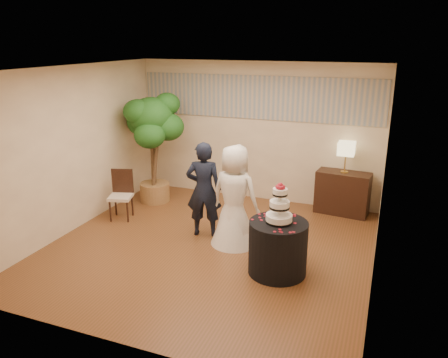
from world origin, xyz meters
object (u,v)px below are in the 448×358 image
at_px(wedding_cake, 280,203).
at_px(ficus_tree, 153,148).
at_px(cake_table, 278,248).
at_px(console, 342,193).
at_px(table_lamp, 346,157).
at_px(side_chair, 121,196).
at_px(bride, 235,196).
at_px(groom, 204,190).

height_order(wedding_cake, ficus_tree, ficus_tree).
distance_m(cake_table, console, 2.70).
xyz_separation_m(cake_table, table_lamp, (0.59, 2.63, 0.72)).
bearing_deg(side_chair, ficus_tree, 66.96).
height_order(bride, cake_table, bride).
bearing_deg(side_chair, wedding_cake, -32.18).
distance_m(bride, cake_table, 1.20).
xyz_separation_m(groom, wedding_cake, (1.48, -0.80, 0.26)).
relative_size(wedding_cake, table_lamp, 1.00).
relative_size(bride, cake_table, 2.00).
xyz_separation_m(bride, table_lamp, (1.49, 1.95, 0.28)).
height_order(groom, console, groom).
xyz_separation_m(bride, ficus_tree, (-2.19, 1.25, 0.30)).
distance_m(groom, wedding_cake, 1.70).
height_order(groom, side_chair, groom).
distance_m(wedding_cake, table_lamp, 2.70).
xyz_separation_m(console, table_lamp, (0.00, 0.00, 0.70)).
bearing_deg(groom, table_lamp, -153.59).
height_order(cake_table, table_lamp, table_lamp).
bearing_deg(table_lamp, console, 0.00).
bearing_deg(table_lamp, cake_table, -102.68).
xyz_separation_m(table_lamp, side_chair, (-3.79, -1.75, -0.65)).
distance_m(bride, side_chair, 2.34).
xyz_separation_m(cake_table, side_chair, (-3.20, 0.89, 0.06)).
relative_size(console, side_chair, 1.08).
bearing_deg(wedding_cake, side_chair, 164.50).
bearing_deg(console, side_chair, -148.96).
distance_m(wedding_cake, console, 2.78).
distance_m(groom, bride, 0.60).
bearing_deg(table_lamp, ficus_tree, -169.18).
relative_size(cake_table, console, 0.84).
xyz_separation_m(wedding_cake, ficus_tree, (-3.08, 1.93, 0.05)).
relative_size(console, table_lamp, 1.69).
xyz_separation_m(console, ficus_tree, (-3.67, -0.70, 0.72)).
relative_size(console, ficus_tree, 0.44).
bearing_deg(table_lamp, groom, -138.57).
distance_m(console, table_lamp, 0.70).
bearing_deg(bride, ficus_tree, -21.72).
relative_size(cake_table, wedding_cake, 1.43).
bearing_deg(table_lamp, wedding_cake, -102.68).
bearing_deg(bride, cake_table, 150.71).
relative_size(groom, console, 1.66).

